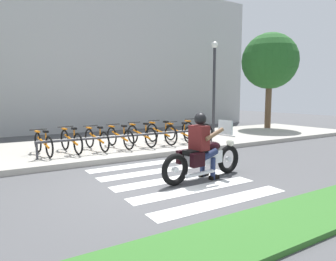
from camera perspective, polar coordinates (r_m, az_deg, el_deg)
name	(u,v)px	position (r m, az deg, el deg)	size (l,w,h in m)	color
ground_plane	(147,184)	(6.30, -4.03, -10.07)	(48.00, 48.00, 0.00)	#4C4C4F
grass_median	(247,235)	(4.19, 14.73, -18.56)	(24.00, 1.10, 0.08)	#336B28
sidewalk	(85,149)	(10.24, -15.37, -3.36)	(24.00, 4.40, 0.15)	#A8A399
crosswalk_stripe_0	(223,201)	(5.39, 10.34, -13.06)	(2.80, 0.40, 0.01)	white
crosswalk_stripe_1	(195,189)	(5.97, 5.12, -10.99)	(2.80, 0.40, 0.01)	white
crosswalk_stripe_2	(173,179)	(6.60, 0.92, -9.23)	(2.80, 0.40, 0.01)	white
crosswalk_stripe_3	(155,171)	(7.27, -2.50, -7.75)	(2.80, 0.40, 0.01)	white
crosswalk_stripe_4	(140,165)	(7.96, -5.32, -6.51)	(2.80, 0.40, 0.01)	white
motorcycle	(204,158)	(6.60, 6.87, -5.16)	(2.27, 0.72, 1.25)	black
rider	(202,141)	(6.49, 6.42, -2.04)	(0.67, 0.59, 1.45)	#591919
bicycle_0	(43,143)	(9.09, -22.54, -2.28)	(0.48, 1.58, 0.71)	black
bicycle_1	(71,141)	(9.23, -17.88, -1.87)	(0.48, 1.61, 0.75)	black
bicycle_2	(96,139)	(9.43, -13.39, -1.58)	(0.48, 1.61, 0.74)	black
bicycle_3	(120,137)	(9.69, -9.12, -1.25)	(0.48, 1.65, 0.75)	black
bicycle_4	(141,135)	(10.00, -5.09, -0.88)	(0.48, 1.70, 0.78)	black
bicycle_5	(161,133)	(10.36, -1.32, -0.54)	(0.48, 1.69, 0.81)	black
bicycle_6	(179,133)	(10.77, 2.18, -0.44)	(0.48, 1.63, 0.72)	black
bicycle_7	(197,131)	(11.20, 5.42, -0.04)	(0.48, 1.61, 0.80)	black
bike_rack	(138,136)	(9.34, -5.66, -0.98)	(5.92, 0.07, 0.49)	#333338
street_lamp	(214,80)	(13.23, 8.73, 9.51)	(0.28, 0.28, 4.08)	#2D2D33
tree_near_rack	(270,61)	(16.40, 18.72, 12.27)	(2.80, 2.80, 4.94)	brown
building_backdrop	(48,52)	(15.78, -21.78, 13.60)	(24.00, 1.20, 7.70)	#B0B0B0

